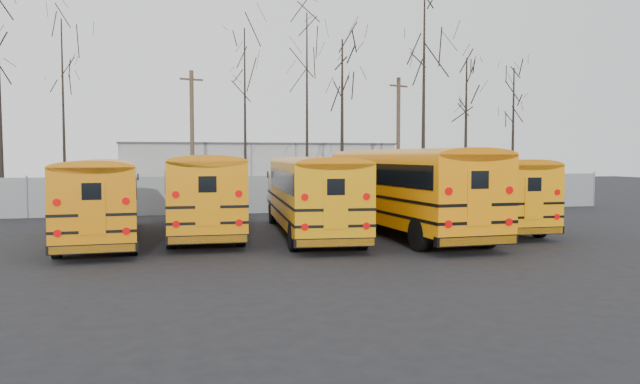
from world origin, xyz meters
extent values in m
plane|color=black|center=(0.00, 0.00, 0.00)|extent=(120.00, 120.00, 0.00)
cube|color=gray|center=(0.00, 12.00, 1.00)|extent=(40.00, 0.04, 2.00)
cube|color=#B9B9B4|center=(2.00, 32.00, 2.00)|extent=(22.00, 8.00, 4.00)
cylinder|color=black|center=(-8.40, -1.28, 0.48)|extent=(0.33, 0.98, 0.96)
cylinder|color=black|center=(-6.23, -1.15, 0.48)|extent=(0.33, 0.98, 0.96)
cylinder|color=black|center=(-8.88, 6.80, 0.48)|extent=(0.33, 0.98, 0.96)
cylinder|color=black|center=(-6.71, 6.93, 0.48)|extent=(0.33, 0.98, 0.96)
cube|color=orange|center=(-7.50, 1.91, 1.61)|extent=(2.93, 9.08, 2.26)
cube|color=orange|center=(-7.81, 7.20, 0.96)|extent=(2.26, 1.76, 0.96)
cube|color=black|center=(-7.49, 1.72, 2.12)|extent=(2.91, 8.12, 0.67)
cube|color=black|center=(-7.55, 2.73, 0.91)|extent=(3.06, 10.74, 0.09)
cube|color=black|center=(-7.55, 2.73, 1.40)|extent=(3.06, 10.74, 0.09)
cube|color=black|center=(-7.24, -2.46, 0.43)|extent=(2.47, 0.36, 0.27)
cube|color=black|center=(-7.86, 7.97, 0.43)|extent=(2.32, 0.33, 0.25)
cube|color=orange|center=(-7.24, -2.57, 1.59)|extent=(0.72, 0.08, 1.49)
cylinder|color=#B20505|center=(-8.15, -2.63, 0.91)|extent=(0.21, 0.05, 0.21)
cylinder|color=#B20505|center=(-6.32, -2.52, 0.91)|extent=(0.21, 0.05, 0.21)
cylinder|color=#B20505|center=(-8.15, -2.63, 1.78)|extent=(0.21, 0.05, 0.21)
cylinder|color=#B20505|center=(-6.32, -2.52, 1.78)|extent=(0.21, 0.05, 0.21)
cylinder|color=black|center=(-5.10, -0.01, 0.51)|extent=(0.29, 1.02, 1.02)
cylinder|color=black|center=(-2.80, -0.03, 0.51)|extent=(0.29, 1.02, 1.02)
cylinder|color=black|center=(-5.02, 8.53, 0.51)|extent=(0.29, 1.02, 1.02)
cylinder|color=black|center=(-2.72, 8.51, 0.51)|extent=(0.29, 1.02, 1.02)
cube|color=orange|center=(-3.92, 3.28, 1.70)|extent=(2.62, 9.48, 2.39)
cube|color=orange|center=(-3.87, 8.88, 1.02)|extent=(2.30, 1.75, 1.02)
cube|color=black|center=(-3.92, 3.08, 2.24)|extent=(2.66, 8.46, 0.71)
cube|color=black|center=(-3.91, 4.15, 0.97)|extent=(2.67, 11.23, 0.09)
cube|color=black|center=(-3.91, 4.15, 1.47)|extent=(2.67, 11.23, 0.09)
cube|color=black|center=(-3.96, -1.34, 0.46)|extent=(2.61, 0.25, 0.28)
cube|color=black|center=(-3.86, 9.69, 0.46)|extent=(2.44, 0.22, 0.26)
cube|color=orange|center=(-3.96, -1.45, 1.68)|extent=(0.76, 0.05, 1.58)
cylinder|color=#B20505|center=(-4.93, -1.46, 0.97)|extent=(0.22, 0.04, 0.22)
cylinder|color=#B20505|center=(-2.99, -1.47, 0.97)|extent=(0.22, 0.04, 0.22)
cylinder|color=#B20505|center=(-4.93, -1.46, 1.88)|extent=(0.22, 0.04, 0.22)
cylinder|color=#B20505|center=(-2.99, -1.47, 1.88)|extent=(0.22, 0.04, 0.22)
cylinder|color=black|center=(-1.25, -1.52, 0.50)|extent=(0.35, 1.01, 0.99)
cylinder|color=black|center=(0.99, -1.68, 0.50)|extent=(0.35, 1.01, 0.99)
cylinder|color=black|center=(-0.63, 6.81, 0.50)|extent=(0.35, 1.01, 0.99)
cylinder|color=black|center=(1.61, 6.64, 0.50)|extent=(0.35, 1.01, 0.99)
cube|color=orange|center=(0.11, 1.62, 1.67)|extent=(3.17, 9.40, 2.34)
cube|color=orange|center=(0.52, 7.07, 0.99)|extent=(2.36, 1.85, 0.99)
cube|color=black|center=(0.09, 1.42, 2.19)|extent=(3.13, 8.42, 0.70)
cube|color=black|center=(0.17, 2.46, 0.94)|extent=(3.33, 11.11, 0.09)
cube|color=black|center=(0.17, 2.46, 1.44)|extent=(3.33, 11.11, 0.09)
cube|color=black|center=(-0.23, -2.89, 0.45)|extent=(2.55, 0.41, 0.28)
cube|color=black|center=(0.58, 7.87, 0.45)|extent=(2.39, 0.38, 0.26)
cube|color=orange|center=(-0.24, -3.00, 1.64)|extent=(0.75, 0.10, 1.54)
cylinder|color=#B20505|center=(-1.18, -2.94, 0.94)|extent=(0.22, 0.06, 0.22)
cylinder|color=#B20505|center=(0.70, -3.08, 0.94)|extent=(0.22, 0.06, 0.22)
cylinder|color=#B20505|center=(-1.18, -2.94, 1.84)|extent=(0.22, 0.06, 0.22)
cylinder|color=#B20505|center=(0.70, -3.08, 1.84)|extent=(0.22, 0.06, 0.22)
cylinder|color=black|center=(2.68, -2.46, 0.55)|extent=(0.37, 1.11, 1.09)
cylinder|color=black|center=(5.14, -2.30, 0.55)|extent=(0.37, 1.11, 1.09)
cylinder|color=black|center=(2.10, 6.70, 0.55)|extent=(0.37, 1.11, 1.09)
cylinder|color=black|center=(4.56, 6.85, 0.55)|extent=(0.37, 1.11, 1.09)
cube|color=orange|center=(3.68, 1.16, 1.83)|extent=(3.36, 10.31, 2.57)
cube|color=orange|center=(3.31, 7.15, 1.09)|extent=(2.57, 2.01, 1.09)
cube|color=black|center=(3.70, 0.94, 2.40)|extent=(3.34, 9.22, 0.76)
cube|color=black|center=(3.63, 2.09, 1.04)|extent=(3.51, 12.18, 0.10)
cube|color=black|center=(3.63, 2.09, 1.58)|extent=(3.51, 12.18, 0.10)
cube|color=black|center=(4.00, -3.80, 0.49)|extent=(2.80, 0.42, 0.31)
cube|color=black|center=(3.25, 8.03, 0.49)|extent=(2.63, 0.38, 0.28)
cube|color=orange|center=(4.00, -3.92, 1.80)|extent=(0.82, 0.10, 1.69)
cylinder|color=#B20505|center=(2.97, -3.99, 1.04)|extent=(0.24, 0.06, 0.24)
cylinder|color=#B20505|center=(5.04, -3.86, 1.04)|extent=(0.24, 0.06, 0.24)
cylinder|color=#B20505|center=(2.97, -3.99, 2.02)|extent=(0.24, 0.06, 0.24)
cylinder|color=#B20505|center=(5.04, -3.86, 2.02)|extent=(0.24, 0.06, 0.24)
cylinder|color=black|center=(6.18, -0.30, 0.48)|extent=(0.28, 0.97, 0.97)
cylinder|color=black|center=(8.37, -0.29, 0.48)|extent=(0.28, 0.97, 0.97)
cylinder|color=black|center=(6.14, 7.81, 0.48)|extent=(0.28, 0.97, 0.97)
cylinder|color=black|center=(8.33, 7.82, 0.48)|extent=(0.28, 0.97, 0.97)
cube|color=orange|center=(7.26, 2.84, 1.62)|extent=(2.46, 8.99, 2.27)
cube|color=orange|center=(7.23, 8.16, 0.97)|extent=(2.18, 1.65, 0.97)
cube|color=black|center=(7.26, 2.65, 2.12)|extent=(2.49, 8.03, 0.68)
cube|color=black|center=(7.26, 3.66, 0.92)|extent=(2.49, 10.65, 0.09)
cube|color=black|center=(7.26, 3.66, 1.40)|extent=(2.49, 10.65, 0.09)
cube|color=black|center=(7.28, -1.55, 0.43)|extent=(2.47, 0.22, 0.27)
cube|color=black|center=(7.23, 8.93, 0.43)|extent=(2.32, 0.20, 0.25)
cube|color=orange|center=(7.28, -1.66, 1.59)|extent=(0.72, 0.04, 1.50)
cylinder|color=#B20505|center=(6.36, -1.67, 0.92)|extent=(0.21, 0.04, 0.21)
cylinder|color=#B20505|center=(8.20, -1.66, 0.92)|extent=(0.21, 0.04, 0.21)
cylinder|color=#B20505|center=(6.36, -1.67, 1.79)|extent=(0.21, 0.04, 0.21)
cylinder|color=#B20505|center=(8.20, -1.66, 1.79)|extent=(0.21, 0.04, 0.21)
cylinder|color=#4E3E2C|center=(-3.79, 19.38, 4.22)|extent=(0.26, 0.26, 8.45)
cube|color=#4E3E2C|center=(-3.79, 19.38, 7.88)|extent=(1.46, 0.57, 0.11)
cylinder|color=#4E392C|center=(9.54, 17.96, 4.10)|extent=(0.26, 0.26, 8.21)
cube|color=#4E392C|center=(9.54, 17.96, 7.66)|extent=(1.41, 0.61, 0.11)
cone|color=black|center=(-10.95, 16.49, 5.35)|extent=(0.26, 0.26, 10.70)
cone|color=black|center=(-1.03, 13.95, 5.07)|extent=(0.26, 0.26, 10.15)
cone|color=black|center=(2.59, 14.34, 5.63)|extent=(0.26, 0.26, 11.27)
cone|color=black|center=(5.01, 15.47, 5.03)|extent=(0.26, 0.26, 10.06)
cone|color=black|center=(9.81, 14.37, 6.37)|extent=(0.26, 0.26, 12.75)
cone|color=black|center=(13.89, 16.93, 4.75)|extent=(0.26, 0.26, 9.50)
cone|color=black|center=(17.61, 17.37, 4.52)|extent=(0.26, 0.26, 9.04)
camera|label=1|loc=(-5.00, -21.07, 3.07)|focal=35.00mm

